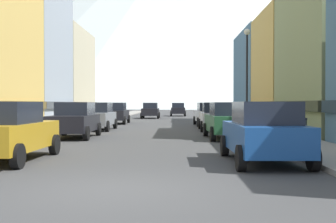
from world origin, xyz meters
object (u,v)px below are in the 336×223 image
(car_driving_1, at_px, (178,109))
(car_right_3, at_px, (209,114))
(car_driving_0, at_px, (151,110))
(car_right_0, at_px, (264,132))
(car_right_1, at_px, (228,120))
(car_left_1, at_px, (75,120))
(pedestrian_0, at_px, (249,116))
(car_left_2, at_px, (97,116))
(streetlamp_right, at_px, (247,64))
(car_left_0, at_px, (7,131))
(trash_bin_right, at_px, (300,130))
(potted_plant_1, at_px, (2,123))
(car_left_3, at_px, (116,113))
(car_right_2, at_px, (216,116))

(car_driving_1, bearing_deg, car_right_3, -85.07)
(car_right_3, bearing_deg, car_driving_0, 108.12)
(car_right_0, relative_size, car_right_3, 0.99)
(car_right_1, height_order, car_right_3, same)
(car_left_1, distance_m, pedestrian_0, 12.96)
(car_left_2, xyz_separation_m, streetlamp_right, (9.15, -2.96, 3.09))
(car_left_1, bearing_deg, car_right_3, 58.08)
(car_left_0, height_order, streetlamp_right, streetlamp_right)
(car_right_0, relative_size, car_driving_1, 1.01)
(car_right_3, height_order, car_driving_1, same)
(car_driving_1, bearing_deg, car_driving_0, -109.51)
(car_right_3, bearing_deg, trash_bin_right, -80.96)
(car_left_2, bearing_deg, streetlamp_right, -17.92)
(car_left_2, distance_m, car_driving_0, 22.37)
(car_right_0, height_order, potted_plant_1, car_right_0)
(car_left_3, bearing_deg, potted_plant_1, -101.04)
(car_right_1, bearing_deg, car_left_3, 115.88)
(car_driving_0, xyz_separation_m, trash_bin_right, (7.95, -32.53, -0.26))
(car_driving_1, height_order, trash_bin_right, car_driving_1)
(car_left_2, height_order, car_right_1, same)
(car_right_0, bearing_deg, car_right_2, 90.01)
(car_left_1, relative_size, pedestrian_0, 2.88)
(car_left_0, bearing_deg, potted_plant_1, 112.43)
(car_right_1, xyz_separation_m, potted_plant_1, (-10.80, -0.74, -0.13))
(car_left_3, bearing_deg, streetlamp_right, -52.06)
(car_driving_1, bearing_deg, car_right_2, -86.03)
(car_left_3, relative_size, car_right_0, 1.00)
(car_left_1, xyz_separation_m, pedestrian_0, (10.05, 8.18, -0.05))
(car_right_0, bearing_deg, pedestrian_0, 82.00)
(car_right_0, bearing_deg, trash_bin_right, 64.85)
(pedestrian_0, height_order, streetlamp_right, streetlamp_right)
(car_right_2, height_order, pedestrian_0, car_right_2)
(car_left_0, relative_size, streetlamp_right, 0.76)
(car_left_2, distance_m, car_right_3, 9.53)
(car_left_0, distance_m, potted_plant_1, 8.38)
(car_left_2, relative_size, streetlamp_right, 0.76)
(car_right_1, xyz_separation_m, car_driving_0, (-5.40, 29.15, 0.00))
(car_driving_1, relative_size, trash_bin_right, 4.49)
(car_left_2, xyz_separation_m, car_left_3, (-0.00, 8.78, 0.00))
(trash_bin_right, xyz_separation_m, streetlamp_right, (-1.00, 7.31, 3.34))
(car_left_3, xyz_separation_m, streetlamp_right, (9.15, -11.74, 3.09))
(car_left_0, relative_size, car_driving_0, 1.01)
(car_right_2, distance_m, car_driving_0, 23.29)
(trash_bin_right, bearing_deg, potted_plant_1, 168.83)
(car_left_1, distance_m, car_right_1, 7.61)
(car_right_2, bearing_deg, car_left_2, 177.06)
(car_left_3, bearing_deg, car_right_2, -50.34)
(car_right_1, height_order, potted_plant_1, car_right_1)
(car_right_2, xyz_separation_m, trash_bin_right, (2.55, -9.87, -0.26))
(car_left_0, bearing_deg, car_driving_1, 83.40)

